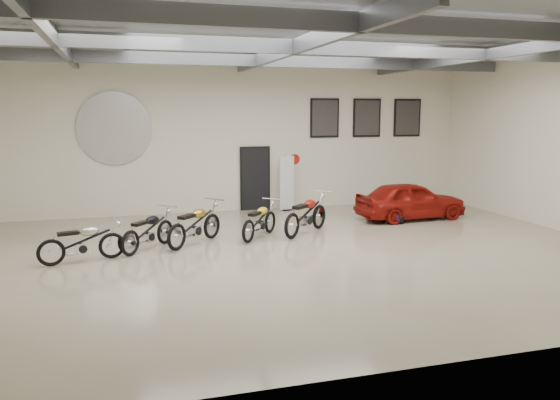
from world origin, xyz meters
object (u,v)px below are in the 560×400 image
object	(u,v)px
motorcycle_black	(148,230)
motorcycle_red	(306,214)
go_kart	(400,211)
vintage_car	(410,200)
banner_stand	(287,183)
motorcycle_yellow	(260,220)
motorcycle_gold	(195,224)
motorcycle_silver	(82,241)

from	to	relation	value
motorcycle_black	motorcycle_red	xyz separation A→B (m)	(4.26, 0.61, 0.07)
go_kart	vintage_car	bearing A→B (deg)	-25.17
banner_stand	motorcycle_black	bearing A→B (deg)	-145.11
motorcycle_yellow	go_kart	bearing A→B (deg)	-36.71
go_kart	motorcycle_yellow	bearing A→B (deg)	155.24
motorcycle_black	motorcycle_yellow	bearing A→B (deg)	-39.48
banner_stand	motorcycle_gold	xyz separation A→B (m)	(-3.62, -3.92, -0.39)
motorcycle_silver	go_kart	distance (m)	9.43
motorcycle_black	motorcycle_red	size ratio (longest dim) A/B	0.88
banner_stand	motorcycle_silver	size ratio (longest dim) A/B	1.00
motorcycle_yellow	go_kart	xyz separation A→B (m)	(4.76, 1.09, -0.21)
motorcycle_yellow	motorcycle_red	world-z (taller)	motorcycle_red
vintage_car	motorcycle_gold	bearing A→B (deg)	98.40
motorcycle_black	motorcycle_yellow	distance (m)	2.95
motorcycle_black	motorcycle_yellow	world-z (taller)	motorcycle_black
motorcycle_gold	banner_stand	bearing A→B (deg)	2.26
motorcycle_gold	go_kart	xyz separation A→B (m)	(6.51, 1.35, -0.26)
motorcycle_gold	motorcycle_yellow	world-z (taller)	motorcycle_gold
motorcycle_silver	vintage_car	xyz separation A→B (m)	(9.53, 2.39, 0.11)
banner_stand	motorcycle_yellow	size ratio (longest dim) A/B	1.00
motorcycle_gold	vintage_car	size ratio (longest dim) A/B	0.60
motorcycle_silver	motorcycle_red	size ratio (longest dim) A/B	0.86
motorcycle_black	vintage_car	world-z (taller)	vintage_car
motorcycle_silver	motorcycle_black	world-z (taller)	motorcycle_black
motorcycle_black	motorcycle_red	world-z (taller)	motorcycle_red
motorcycle_black	go_kart	distance (m)	7.83
motorcycle_red	vintage_car	world-z (taller)	vintage_car
motorcycle_black	go_kart	bearing A→B (deg)	-37.38
banner_stand	motorcycle_silver	world-z (taller)	banner_stand
banner_stand	vintage_car	world-z (taller)	banner_stand
banner_stand	motorcycle_gold	bearing A→B (deg)	-138.76
motorcycle_yellow	motorcycle_red	xyz separation A→B (m)	(1.35, 0.12, 0.07)
motorcycle_silver	motorcycle_yellow	distance (m)	4.55
vintage_car	go_kart	bearing A→B (deg)	99.10
motorcycle_black	motorcycle_red	distance (m)	4.30
banner_stand	motorcycle_yellow	world-z (taller)	banner_stand
banner_stand	motorcycle_silver	xyz separation A→B (m)	(-6.26, -4.88, -0.45)
banner_stand	motorcycle_red	xyz separation A→B (m)	(-0.53, -3.54, -0.37)
motorcycle_red	vintage_car	size ratio (longest dim) A/B	0.62
go_kart	banner_stand	bearing A→B (deg)	100.68
motorcycle_silver	go_kart	size ratio (longest dim) A/B	1.24
banner_stand	vintage_car	bearing A→B (deg)	-43.27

